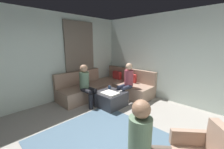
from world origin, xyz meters
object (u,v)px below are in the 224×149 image
sectional_couch (108,87)px  person_on_armchair (148,142)px  person_on_couch_back (127,81)px  person_on_couch_side (86,83)px  ottoman (110,99)px  game_remote (120,91)px  coffee_mug (109,87)px

sectional_couch → person_on_armchair: size_ratio=2.16×
person_on_couch_back → person_on_couch_side: size_ratio=1.00×
ottoman → person_on_armchair: (2.01, -1.38, 0.43)m
person_on_couch_back → person_on_couch_side: (-0.65, -1.06, 0.00)m
person_on_armchair → game_remote: bearing=-170.6°
coffee_mug → person_on_couch_back: 0.58m
game_remote → person_on_couch_back: (-0.07, 0.40, 0.23)m
game_remote → person_on_couch_back: person_on_couch_back is taller
game_remote → person_on_armchair: size_ratio=0.13×
sectional_couch → coffee_mug: size_ratio=26.84×
coffee_mug → person_on_armchair: size_ratio=0.08×
ottoman → person_on_couch_side: person_on_couch_side is taller
coffee_mug → sectional_couch: bearing=141.0°
sectional_couch → person_on_couch_back: size_ratio=2.12×
ottoman → person_on_armchair: person_on_armchair is taller
game_remote → sectional_couch: bearing=158.6°
coffee_mug → person_on_couch_back: person_on_couch_back is taller
game_remote → person_on_armchair: person_on_armchair is taller
person_on_couch_back → person_on_armchair: size_ratio=1.02×
sectional_couch → ottoman: 0.89m
ottoman → sectional_couch: bearing=140.9°
person_on_armchair → person_on_couch_side: bearing=-149.6°
ottoman → game_remote: bearing=50.7°
game_remote → person_on_couch_side: bearing=-137.6°
sectional_couch → coffee_mug: sectional_couch is taller
coffee_mug → person_on_couch_side: size_ratio=0.08×
ottoman → game_remote: size_ratio=5.07×
ottoman → game_remote: game_remote is taller
coffee_mug → game_remote: (0.40, 0.04, -0.04)m
ottoman → person_on_couch_side: (-0.54, -0.44, 0.45)m
person_on_couch_side → person_on_armchair: 2.72m
person_on_couch_back → person_on_armchair: (1.90, -1.99, -0.01)m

